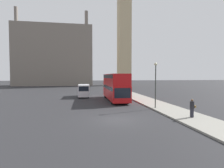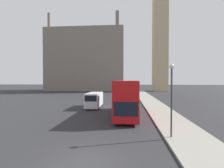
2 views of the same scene
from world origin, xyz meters
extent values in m
plane|color=#28282B|center=(0.00, 0.00, 0.00)|extent=(300.00, 300.00, 0.00)
cube|color=gray|center=(6.84, 0.00, 0.07)|extent=(3.69, 120.00, 0.15)
cube|color=tan|center=(14.93, 60.33, 22.67)|extent=(5.35, 5.35, 45.34)
cube|color=slate|center=(-14.92, 62.53, 12.53)|extent=(31.50, 10.97, 25.05)
cylinder|color=slate|center=(-28.31, 57.87, 27.81)|extent=(1.32, 1.32, 5.51)
cylinder|color=slate|center=(-1.53, 57.87, 27.81)|extent=(1.32, 1.32, 5.51)
cube|color=#B71114|center=(2.13, 12.50, 1.43)|extent=(2.51, 10.98, 2.23)
cube|color=#B71114|center=(2.13, 12.50, 3.40)|extent=(2.51, 10.76, 1.72)
cube|color=black|center=(2.13, 12.50, 2.12)|extent=(2.55, 10.54, 0.55)
cube|color=black|center=(2.13, 12.50, 3.89)|extent=(2.55, 10.32, 0.55)
cube|color=black|center=(2.13, 6.99, 1.69)|extent=(2.21, 0.03, 1.34)
cylinder|color=black|center=(1.23, 8.65, 0.57)|extent=(0.70, 1.14, 1.14)
cylinder|color=black|center=(3.04, 8.65, 0.57)|extent=(0.70, 1.14, 1.14)
cylinder|color=black|center=(1.23, 16.34, 0.57)|extent=(0.70, 1.14, 1.14)
cylinder|color=black|center=(3.04, 16.34, 0.57)|extent=(0.70, 1.14, 1.14)
cube|color=silver|center=(-2.88, 18.13, 1.26)|extent=(2.01, 5.45, 2.10)
cube|color=black|center=(-2.88, 15.39, 1.72)|extent=(1.71, 0.02, 0.84)
cube|color=black|center=(-2.88, 16.36, 1.72)|extent=(2.04, 0.98, 0.67)
cylinder|color=black|center=(-3.63, 16.28, 0.39)|extent=(0.50, 0.77, 0.77)
cylinder|color=black|center=(-2.12, 16.28, 0.39)|extent=(0.50, 0.77, 0.77)
cylinder|color=black|center=(-3.63, 19.98, 0.39)|extent=(0.50, 0.77, 0.77)
cylinder|color=black|center=(-2.12, 19.98, 0.39)|extent=(0.50, 0.77, 0.77)
cylinder|color=#23232D|center=(6.84, -0.88, 0.56)|extent=(0.32, 0.32, 0.81)
cylinder|color=black|center=(6.84, -0.88, 1.29)|extent=(0.37, 0.37, 0.64)
sphere|color=brown|center=(6.84, -0.88, 1.72)|extent=(0.22, 0.22, 0.22)
cube|color=olive|center=(7.12, -0.88, 1.13)|extent=(0.12, 0.24, 0.20)
cylinder|color=#2D332D|center=(5.51, 4.26, 2.66)|extent=(0.12, 0.12, 5.02)
sphere|color=beige|center=(5.51, 4.26, 5.35)|extent=(0.36, 0.36, 0.36)
camera|label=1|loc=(-2.96, -15.30, 3.90)|focal=28.00mm
camera|label=2|loc=(2.27, -8.81, 4.36)|focal=28.00mm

